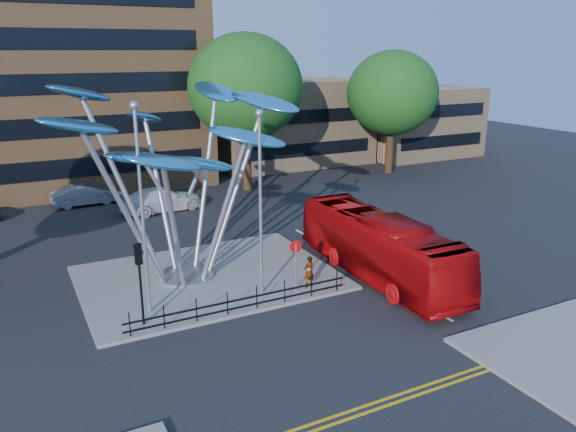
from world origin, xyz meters
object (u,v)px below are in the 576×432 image
tree_far (392,93)px  pedestrian (309,272)px  traffic_light_island (139,267)px  no_entry_sign_island (296,257)px  red_bus (379,246)px  parked_car_right (162,199)px  tree_right (245,87)px  parked_car_mid (85,195)px  street_lamp_right (260,188)px  street_lamp_left (141,192)px  leaf_sculpture (175,139)px

tree_far → pedestrian: bearing=-134.8°
traffic_light_island → no_entry_sign_island: bearing=0.1°
traffic_light_island → red_bus: bearing=0.0°
no_entry_sign_island → parked_car_right: (-1.78, 16.42, -0.99)m
tree_right → parked_car_mid: 14.31m
tree_right → street_lamp_right: tree_right is taller
traffic_light_island → pedestrian: bearing=0.8°
no_entry_sign_island → parked_car_mid: (-6.28, 20.48, -1.06)m
tree_right → street_lamp_right: (-7.50, -19.00, -2.94)m
street_lamp_left → parked_car_right: street_lamp_left is taller
street_lamp_left → red_bus: size_ratio=0.78×
parked_car_mid → leaf_sculpture: bearing=-176.4°
tree_right → parked_car_mid: (-12.28, 1.00, -7.28)m
red_bus → no_entry_sign_island: bearing=-178.4°
tree_far → red_bus: tree_far is taller
street_lamp_right → parked_car_mid: (-4.78, 20.00, -4.33)m
tree_far → leaf_sculpture: size_ratio=0.85×
tree_far → parked_car_right: bearing=-172.0°
street_lamp_right → traffic_light_island: street_lamp_right is taller
traffic_light_island → parked_car_right: 17.34m
leaf_sculpture → red_bus: bearing=-25.7°
tree_far → red_bus: bearing=-128.3°
tree_far → parked_car_mid: tree_far is taller
tree_far → parked_car_right: size_ratio=1.90×
tree_far → parked_car_right: (-21.78, -3.07, -6.28)m
red_bus → parked_car_right: 17.63m
traffic_light_island → parked_car_right: size_ratio=0.60×
street_lamp_right → no_entry_sign_island: 3.64m
parked_car_mid → street_lamp_left: bearing=175.3°
leaf_sculpture → no_entry_sign_island: (4.07, -4.16, -5.06)m
parked_car_mid → street_lamp_right: bearing=-170.6°
tree_far → tree_right: bearing=-180.0°
street_lamp_left → red_bus: (11.10, -0.99, -3.79)m
no_entry_sign_island → pedestrian: no_entry_sign_island is taller
tree_right → pedestrian: tree_right is taller
tree_right → pedestrian: (-5.26, -19.40, -7.13)m
tree_right → leaf_sculpture: bearing=-123.3°
leaf_sculpture → tree_right: bearing=56.7°
no_entry_sign_island → parked_car_right: no_entry_sign_island is taller
traffic_light_island → street_lamp_left: bearing=63.4°
leaf_sculpture → street_lamp_left: (-2.43, -3.18, -1.52)m
tree_right → no_entry_sign_island: 21.31m
street_lamp_left → street_lamp_right: bearing=-5.7°
street_lamp_left → traffic_light_island: (-0.50, -1.00, -2.74)m
tree_right → street_lamp_right: 20.64m
leaf_sculpture → pedestrian: (4.80, -4.08, -5.96)m
street_lamp_left → traffic_light_island: street_lamp_left is taller
traffic_light_island → pedestrian: size_ratio=2.25×
tree_right → pedestrian: size_ratio=7.95×
street_lamp_left → parked_car_mid: bearing=89.3°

